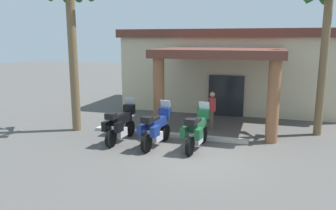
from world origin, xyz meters
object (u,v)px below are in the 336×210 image
motorcycle_green (197,130)px  palm_tree_roadside (71,20)px  motorcycle_blue (156,128)px  pedestrian (212,108)px  motorcycle_black (120,124)px  motel_building (232,68)px  palm_tree_near_portico (327,15)px

motorcycle_green → palm_tree_roadside: size_ratio=0.34×
motorcycle_blue → pedestrian: (1.54, 2.95, 0.28)m
motorcycle_black → motorcycle_blue: size_ratio=1.00×
motorcycle_blue → motel_building: bearing=-5.2°
motorcycle_blue → palm_tree_roadside: palm_tree_roadside is taller
pedestrian → palm_tree_roadside: bearing=-169.6°
motorcycle_blue → pedestrian: 3.34m
motorcycle_green → palm_tree_roadside: (-5.61, 0.92, 4.02)m
motorcycle_black → palm_tree_near_portico: (7.38, 3.39, 4.13)m
motorcycle_blue → motorcycle_green: size_ratio=1.00×
motel_building → pedestrian: size_ratio=7.25×
motorcycle_black → palm_tree_roadside: (-2.60, 0.96, 4.02)m
motorcycle_black → palm_tree_near_portico: bearing=-63.0°
palm_tree_near_portico → pedestrian: bearing=-172.5°
palm_tree_near_portico → palm_tree_roadside: (-9.98, -2.43, -0.11)m
palm_tree_near_portico → motorcycle_blue: bearing=-149.0°
motorcycle_black → palm_tree_near_portico: 9.11m
motorcycle_black → motorcycle_blue: (1.51, -0.13, 0.00)m
motorcycle_green → palm_tree_roadside: 6.96m
motorcycle_black → motorcycle_green: bearing=-86.8°
motorcycle_black → motorcycle_green: (3.02, 0.04, 0.00)m
motorcycle_green → palm_tree_roadside: bearing=85.6°
motorcycle_green → motorcycle_blue: bearing=101.5°
motorcycle_blue → pedestrian: bearing=-21.2°
motel_building → motorcycle_black: bearing=-112.0°
motorcycle_black → palm_tree_roadside: bearing=71.9°
palm_tree_near_portico → motel_building: bearing=130.8°
motel_building → motorcycle_green: bearing=-92.0°
palm_tree_roadside → motorcycle_black: bearing=-20.4°
motorcycle_black → pedestrian: size_ratio=1.31×
motorcycle_blue → palm_tree_roadside: 5.85m
motel_building → palm_tree_roadside: bearing=-129.3°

